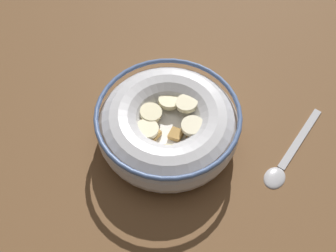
{
  "coord_description": "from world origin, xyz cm",
  "views": [
    {
      "loc": [
        -25.37,
        13.98,
        46.51
      ],
      "look_at": [
        0.0,
        0.0,
        3.0
      ],
      "focal_mm": 43.21,
      "sensor_mm": 36.0,
      "label": 1
    }
  ],
  "objects": [
    {
      "name": "spoon",
      "position": [
        -10.65,
        -11.47,
        0.32
      ],
      "size": [
        7.87,
        14.13,
        0.8
      ],
      "color": "#B7B7BC",
      "rests_on": "ground_plane"
    },
    {
      "name": "cereal_bowl",
      "position": [
        0.0,
        -0.0,
        3.2
      ],
      "size": [
        18.43,
        18.43,
        6.01
      ],
      "color": "silver",
      "rests_on": "ground_plane"
    },
    {
      "name": "ground_plane",
      "position": [
        0.0,
        0.0,
        -1.0
      ],
      "size": [
        137.2,
        137.2,
        2.0
      ],
      "primitive_type": "cube",
      "color": "brown"
    }
  ]
}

